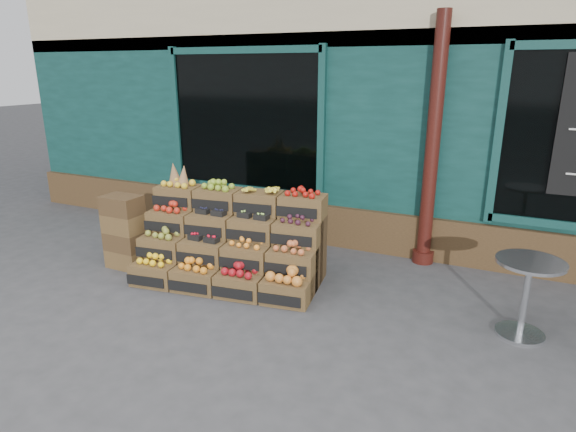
% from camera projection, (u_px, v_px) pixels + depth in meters
% --- Properties ---
extents(ground, '(60.00, 60.00, 0.00)m').
position_uv_depth(ground, '(278.00, 309.00, 5.27)').
color(ground, '#3B3B3E').
rests_on(ground, ground).
extents(shop_facade, '(12.00, 6.24, 4.80)m').
position_uv_depth(shop_facade, '(397.00, 75.00, 8.99)').
color(shop_facade, '#103734').
rests_on(shop_facade, ground).
extents(crate_display, '(2.33, 1.36, 1.38)m').
position_uv_depth(crate_display, '(232.00, 245.00, 5.96)').
color(crate_display, brown).
rests_on(crate_display, ground).
extents(spare_crates, '(0.49, 0.34, 0.97)m').
position_uv_depth(spare_crates, '(125.00, 232.00, 6.27)').
color(spare_crates, brown).
rests_on(spare_crates, ground).
extents(bistro_table, '(0.63, 0.63, 0.79)m').
position_uv_depth(bistro_table, '(527.00, 289.00, 4.62)').
color(bistro_table, silver).
rests_on(bistro_table, ground).
extents(shopkeeper, '(0.82, 0.69, 1.90)m').
position_uv_depth(shopkeeper, '(271.00, 168.00, 7.94)').
color(shopkeeper, '#1B6033').
rests_on(shopkeeper, ground).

